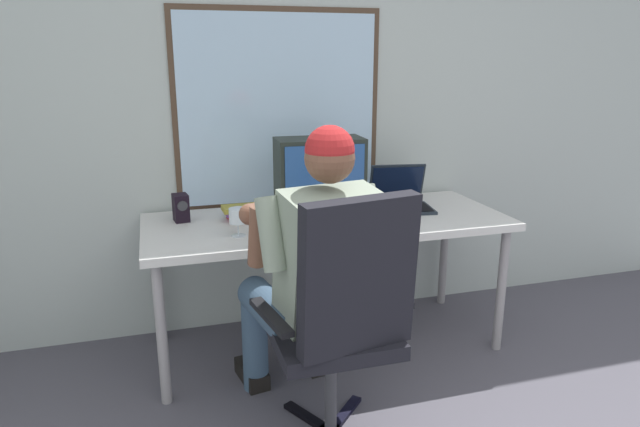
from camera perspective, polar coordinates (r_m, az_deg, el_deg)
name	(u,v)px	position (r m, az deg, el deg)	size (l,w,h in m)	color
wall_rear	(351,86)	(3.32, 3.14, 12.62)	(5.11, 0.08, 2.73)	#B6BEB9
desk	(327,229)	(2.95, 0.74, -1.56)	(1.86, 0.75, 0.72)	gray
office_chair	(345,311)	(2.16, 2.48, -9.79)	(0.61, 0.54, 1.07)	black
person_seated	(315,270)	(2.35, -0.54, -5.71)	(0.59, 0.83, 1.29)	#3B536B
crt_monitor	(320,173)	(2.86, -0.03, 4.12)	(0.44, 0.24, 0.42)	beige
laptop	(400,196)	(3.17, 8.05, 1.70)	(0.35, 0.35, 0.23)	#1E252E
wine_glass	(238,217)	(2.66, -8.25, -0.38)	(0.08, 0.08, 0.13)	silver
desk_speaker	(181,208)	(2.96, -13.79, 0.56)	(0.08, 0.10, 0.14)	black
book_stack	(242,212)	(2.94, -7.85, 0.18)	(0.19, 0.13, 0.07)	red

